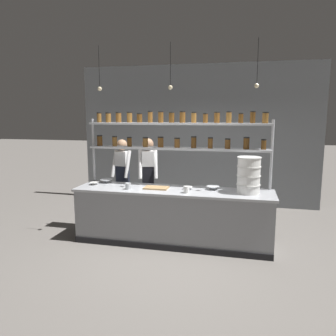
{
  "coord_description": "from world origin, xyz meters",
  "views": [
    {
      "loc": [
        1.12,
        -5.15,
        2.14
      ],
      "look_at": [
        -0.13,
        0.2,
        1.24
      ],
      "focal_mm": 35.0,
      "sensor_mm": 36.0,
      "label": 1
    }
  ],
  "objects_px": {
    "prep_bowl_near_right": "(106,181)",
    "cutting_board": "(156,188)",
    "spice_shelf_unit": "(177,136)",
    "prep_bowl_center_front": "(94,183)",
    "prep_bowl_near_left": "(188,188)",
    "container_stack": "(249,175)",
    "chef_center": "(148,176)",
    "serving_cup_by_board": "(128,186)",
    "chef_left": "(122,175)",
    "serving_cup_front": "(186,190)",
    "prep_bowl_center_back": "(213,188)"
  },
  "relations": [
    {
      "from": "prep_bowl_near_right",
      "to": "prep_bowl_center_back",
      "type": "bearing_deg",
      "value": -3.54
    },
    {
      "from": "prep_bowl_near_right",
      "to": "serving_cup_by_board",
      "type": "height_order",
      "value": "serving_cup_by_board"
    },
    {
      "from": "container_stack",
      "to": "serving_cup_front",
      "type": "distance_m",
      "value": 1.0
    },
    {
      "from": "prep_bowl_center_front",
      "to": "serving_cup_front",
      "type": "bearing_deg",
      "value": -8.0
    },
    {
      "from": "container_stack",
      "to": "prep_bowl_near_right",
      "type": "bearing_deg",
      "value": 174.62
    },
    {
      "from": "serving_cup_front",
      "to": "serving_cup_by_board",
      "type": "relative_size",
      "value": 1.04
    },
    {
      "from": "container_stack",
      "to": "spice_shelf_unit",
      "type": "bearing_deg",
      "value": 165.72
    },
    {
      "from": "prep_bowl_center_back",
      "to": "serving_cup_by_board",
      "type": "xyz_separation_m",
      "value": [
        -1.37,
        -0.29,
        0.02
      ]
    },
    {
      "from": "cutting_board",
      "to": "prep_bowl_center_back",
      "type": "relative_size",
      "value": 1.87
    },
    {
      "from": "prep_bowl_near_left",
      "to": "prep_bowl_center_back",
      "type": "height_order",
      "value": "prep_bowl_center_back"
    },
    {
      "from": "serving_cup_by_board",
      "to": "prep_bowl_center_back",
      "type": "bearing_deg",
      "value": 11.91
    },
    {
      "from": "chef_center",
      "to": "prep_bowl_near_left",
      "type": "height_order",
      "value": "chef_center"
    },
    {
      "from": "cutting_board",
      "to": "prep_bowl_near_left",
      "type": "relative_size",
      "value": 2.46
    },
    {
      "from": "spice_shelf_unit",
      "to": "prep_bowl_center_front",
      "type": "height_order",
      "value": "spice_shelf_unit"
    },
    {
      "from": "chef_center",
      "to": "container_stack",
      "type": "distance_m",
      "value": 1.98
    },
    {
      "from": "chef_center",
      "to": "prep_bowl_near_left",
      "type": "xyz_separation_m",
      "value": [
        0.88,
        -0.65,
        -0.05
      ]
    },
    {
      "from": "prep_bowl_near_left",
      "to": "container_stack",
      "type": "bearing_deg",
      "value": -2.39
    },
    {
      "from": "container_stack",
      "to": "cutting_board",
      "type": "distance_m",
      "value": 1.52
    },
    {
      "from": "chef_left",
      "to": "prep_bowl_near_left",
      "type": "height_order",
      "value": "chef_left"
    },
    {
      "from": "cutting_board",
      "to": "serving_cup_front",
      "type": "relative_size",
      "value": 3.67
    },
    {
      "from": "serving_cup_by_board",
      "to": "serving_cup_front",
      "type": "bearing_deg",
      "value": -2.14
    },
    {
      "from": "container_stack",
      "to": "prep_bowl_near_left",
      "type": "bearing_deg",
      "value": 177.61
    },
    {
      "from": "serving_cup_by_board",
      "to": "prep_bowl_near_left",
      "type": "bearing_deg",
      "value": 12.47
    },
    {
      "from": "spice_shelf_unit",
      "to": "prep_bowl_center_front",
      "type": "bearing_deg",
      "value": -168.85
    },
    {
      "from": "prep_bowl_center_back",
      "to": "prep_bowl_near_right",
      "type": "height_order",
      "value": "prep_bowl_near_right"
    },
    {
      "from": "cutting_board",
      "to": "prep_bowl_near_left",
      "type": "xyz_separation_m",
      "value": [
        0.53,
        0.06,
        0.01
      ]
    },
    {
      "from": "prep_bowl_near_right",
      "to": "serving_cup_front",
      "type": "bearing_deg",
      "value": -16.06
    },
    {
      "from": "prep_bowl_near_left",
      "to": "serving_cup_by_board",
      "type": "height_order",
      "value": "serving_cup_by_board"
    },
    {
      "from": "serving_cup_front",
      "to": "container_stack",
      "type": "bearing_deg",
      "value": 12.57
    },
    {
      "from": "prep_bowl_near_left",
      "to": "prep_bowl_center_front",
      "type": "height_order",
      "value": "same"
    },
    {
      "from": "prep_bowl_center_back",
      "to": "serving_cup_by_board",
      "type": "distance_m",
      "value": 1.4
    },
    {
      "from": "prep_bowl_center_front",
      "to": "prep_bowl_center_back",
      "type": "distance_m",
      "value": 2.08
    },
    {
      "from": "prep_bowl_center_front",
      "to": "serving_cup_by_board",
      "type": "distance_m",
      "value": 0.74
    },
    {
      "from": "serving_cup_front",
      "to": "cutting_board",
      "type": "bearing_deg",
      "value": 160.26
    },
    {
      "from": "prep_bowl_near_left",
      "to": "prep_bowl_near_right",
      "type": "relative_size",
      "value": 0.7
    },
    {
      "from": "prep_bowl_near_left",
      "to": "prep_bowl_center_front",
      "type": "bearing_deg",
      "value": -179.54
    },
    {
      "from": "prep_bowl_near_right",
      "to": "cutting_board",
      "type": "bearing_deg",
      "value": -14.01
    },
    {
      "from": "chef_center",
      "to": "prep_bowl_near_right",
      "type": "distance_m",
      "value": 0.79
    },
    {
      "from": "chef_center",
      "to": "prep_bowl_center_front",
      "type": "xyz_separation_m",
      "value": [
        -0.8,
        -0.66,
        -0.05
      ]
    },
    {
      "from": "cutting_board",
      "to": "chef_center",
      "type": "bearing_deg",
      "value": 116.67
    },
    {
      "from": "chef_left",
      "to": "serving_cup_by_board",
      "type": "distance_m",
      "value": 1.07
    },
    {
      "from": "spice_shelf_unit",
      "to": "chef_center",
      "type": "height_order",
      "value": "spice_shelf_unit"
    },
    {
      "from": "container_stack",
      "to": "cutting_board",
      "type": "xyz_separation_m",
      "value": [
        -1.49,
        -0.02,
        -0.28
      ]
    },
    {
      "from": "prep_bowl_center_front",
      "to": "container_stack",
      "type": "bearing_deg",
      "value": -0.58
    },
    {
      "from": "spice_shelf_unit",
      "to": "serving_cup_by_board",
      "type": "height_order",
      "value": "spice_shelf_unit"
    },
    {
      "from": "prep_bowl_center_back",
      "to": "prep_bowl_near_right",
      "type": "xyz_separation_m",
      "value": [
        -1.94,
        0.12,
        0.0
      ]
    },
    {
      "from": "chef_center",
      "to": "spice_shelf_unit",
      "type": "bearing_deg",
      "value": -48.22
    },
    {
      "from": "chef_left",
      "to": "serving_cup_by_board",
      "type": "xyz_separation_m",
      "value": [
        0.47,
        -0.96,
        0.01
      ]
    },
    {
      "from": "prep_bowl_center_back",
      "to": "prep_bowl_center_front",
      "type": "bearing_deg",
      "value": -177.57
    },
    {
      "from": "spice_shelf_unit",
      "to": "chef_center",
      "type": "xyz_separation_m",
      "value": [
        -0.63,
        0.38,
        -0.79
      ]
    }
  ]
}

